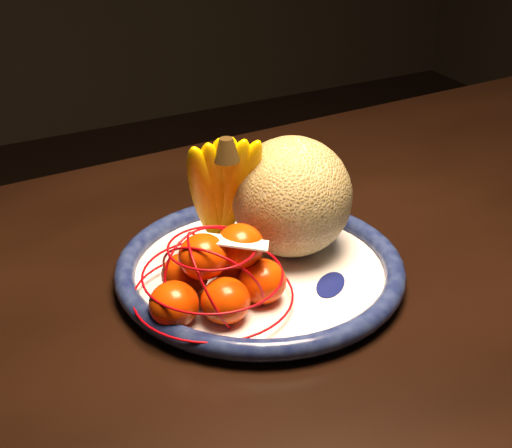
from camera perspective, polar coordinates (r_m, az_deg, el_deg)
name	(u,v)px	position (r m, az deg, el deg)	size (l,w,h in m)	color
dining_table	(412,282)	(1.08, 11.26, -4.16)	(1.42, 0.90, 0.69)	black
fruit_bowl	(260,270)	(0.92, 0.28, -3.37)	(0.34, 0.34, 0.03)	white
cantaloupe	(292,197)	(0.93, 2.61, 2.01)	(0.14, 0.14, 0.14)	olive
banana_bunch	(221,187)	(0.91, -2.56, 2.71)	(0.11, 0.11, 0.17)	#FECD03
mandarin_bag	(217,276)	(0.84, -2.87, -3.83)	(0.20, 0.20, 0.11)	#F24907
price_tag	(234,242)	(0.82, -1.58, -1.31)	(0.07, 0.03, 0.00)	white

